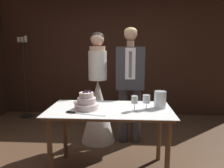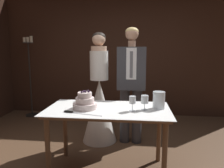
# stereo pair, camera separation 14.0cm
# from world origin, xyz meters

# --- Properties ---
(wall_back) EXTENTS (5.41, 0.12, 2.63)m
(wall_back) POSITION_xyz_m (0.00, 2.44, 1.31)
(wall_back) COLOR #382116
(wall_back) RESTS_ON ground_plane
(cake_table) EXTENTS (1.44, 0.77, 0.78)m
(cake_table) POSITION_xyz_m (-0.01, 0.04, 0.69)
(cake_table) COLOR brown
(cake_table) RESTS_ON ground_plane
(tiered_cake) EXTENTS (0.28, 0.28, 0.22)m
(tiered_cake) POSITION_xyz_m (-0.27, 0.01, 0.86)
(tiered_cake) COLOR beige
(tiered_cake) RESTS_ON cake_table
(cake_knife) EXTENTS (0.44, 0.12, 0.02)m
(cake_knife) POSITION_xyz_m (-0.33, -0.18, 0.79)
(cake_knife) COLOR silver
(cake_knife) RESTS_ON cake_table
(wine_glass_near) EXTENTS (0.07, 0.07, 0.17)m
(wine_glass_near) POSITION_xyz_m (0.28, -0.02, 0.90)
(wine_glass_near) COLOR silver
(wine_glass_near) RESTS_ON cake_table
(wine_glass_middle) EXTENTS (0.08, 0.08, 0.17)m
(wine_glass_middle) POSITION_xyz_m (0.41, 0.04, 0.89)
(wine_glass_middle) COLOR silver
(wine_glass_middle) RESTS_ON cake_table
(hurricane_candle) EXTENTS (0.14, 0.14, 0.20)m
(hurricane_candle) POSITION_xyz_m (0.58, 0.11, 0.87)
(hurricane_candle) COLOR silver
(hurricane_candle) RESTS_ON cake_table
(bride) EXTENTS (0.54, 0.54, 1.71)m
(bride) POSITION_xyz_m (-0.26, 0.90, 0.63)
(bride) COLOR white
(bride) RESTS_ON ground_plane
(groom) EXTENTS (0.42, 0.25, 1.78)m
(groom) POSITION_xyz_m (0.24, 0.90, 0.99)
(groom) COLOR #38383D
(groom) RESTS_ON ground_plane
(candle_stand) EXTENTS (0.28, 0.28, 1.72)m
(candle_stand) POSITION_xyz_m (-1.96, 2.04, 0.86)
(candle_stand) COLOR black
(candle_stand) RESTS_ON ground_plane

